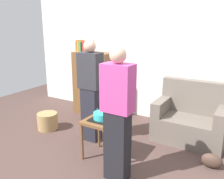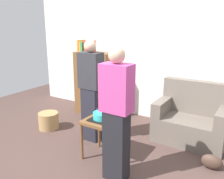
% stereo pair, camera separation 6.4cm
% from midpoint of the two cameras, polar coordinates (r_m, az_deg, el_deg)
% --- Properties ---
extents(ground_plane, '(8.00, 8.00, 0.00)m').
position_cam_midpoint_polar(ground_plane, '(3.46, -3.15, -17.52)').
color(ground_plane, '#4C3833').
extents(wall_back, '(6.00, 0.10, 2.70)m').
position_cam_midpoint_polar(wall_back, '(4.77, 10.69, 8.75)').
color(wall_back, silver).
rests_on(wall_back, ground_plane).
extents(couch, '(1.10, 0.70, 0.96)m').
position_cam_midpoint_polar(couch, '(4.22, 17.41, -6.77)').
color(couch, '#6B6056').
rests_on(couch, ground_plane).
extents(bookshelf, '(0.80, 0.36, 1.53)m').
position_cam_midpoint_polar(bookshelf, '(5.07, -4.86, 1.59)').
color(bookshelf, brown).
rests_on(bookshelf, ground_plane).
extents(side_table, '(0.48, 0.48, 0.57)m').
position_cam_midpoint_polar(side_table, '(3.46, -2.69, -8.35)').
color(side_table, brown).
rests_on(side_table, ground_plane).
extents(birthday_cake, '(0.32, 0.32, 0.17)m').
position_cam_midpoint_polar(birthday_cake, '(3.41, -2.72, -6.26)').
color(birthday_cake, black).
rests_on(birthday_cake, side_table).
extents(person_blowing_candles, '(0.36, 0.22, 1.63)m').
position_cam_midpoint_polar(person_blowing_candles, '(3.88, -5.45, -0.36)').
color(person_blowing_candles, '#23232D').
rests_on(person_blowing_candles, ground_plane).
extents(person_holding_cake, '(0.36, 0.22, 1.63)m').
position_cam_midpoint_polar(person_holding_cake, '(2.87, 0.67, -6.02)').
color(person_holding_cake, black).
rests_on(person_holding_cake, ground_plane).
extents(wicker_basket, '(0.36, 0.36, 0.30)m').
position_cam_midpoint_polar(wicker_basket, '(4.63, -15.17, -7.12)').
color(wicker_basket, '#A88451').
rests_on(wicker_basket, ground_plane).
extents(handbag, '(0.28, 0.14, 0.20)m').
position_cam_midpoint_polar(handbag, '(3.63, 21.70, -15.17)').
color(handbag, '#473328').
rests_on(handbag, ground_plane).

